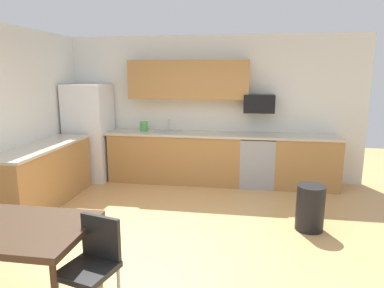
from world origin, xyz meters
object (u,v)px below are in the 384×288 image
(kettle, at_px, (144,127))
(trash_bin, at_px, (310,208))
(microwave, at_px, (259,103))
(oven_range, at_px, (257,161))
(chair_near_table, at_px, (93,260))
(refrigerator, at_px, (90,132))
(dining_table, at_px, (9,232))

(kettle, bearing_deg, trash_bin, -33.34)
(microwave, xyz_separation_m, trash_bin, (0.65, -1.87, -1.19))
(trash_bin, bearing_deg, oven_range, 110.13)
(oven_range, height_order, kettle, kettle)
(microwave, distance_m, chair_near_table, 4.23)
(refrigerator, height_order, trash_bin, refrigerator)
(trash_bin, relative_size, kettle, 3.00)
(chair_near_table, bearing_deg, kettle, 100.44)
(refrigerator, height_order, oven_range, refrigerator)
(trash_bin, bearing_deg, chair_near_table, -136.07)
(microwave, relative_size, trash_bin, 0.90)
(chair_near_table, distance_m, kettle, 3.91)
(dining_table, height_order, kettle, kettle)
(refrigerator, height_order, dining_table, refrigerator)
(refrigerator, distance_m, microwave, 3.22)
(microwave, bearing_deg, chair_near_table, -110.16)
(microwave, bearing_deg, dining_table, -120.37)
(chair_near_table, bearing_deg, microwave, 69.84)
(dining_table, relative_size, chair_near_table, 1.65)
(oven_range, bearing_deg, refrigerator, -178.55)
(dining_table, bearing_deg, oven_range, 58.96)
(dining_table, bearing_deg, kettle, 88.42)
(refrigerator, xyz_separation_m, trash_bin, (3.82, -1.69, -0.61))
(refrigerator, bearing_deg, oven_range, 1.45)
(chair_near_table, bearing_deg, dining_table, 175.13)
(oven_range, bearing_deg, microwave, 90.00)
(microwave, height_order, kettle, microwave)
(microwave, bearing_deg, refrigerator, -176.75)
(microwave, height_order, trash_bin, microwave)
(microwave, height_order, chair_near_table, microwave)
(microwave, xyz_separation_m, kettle, (-2.12, -0.05, -0.47))
(kettle, bearing_deg, oven_range, -1.35)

